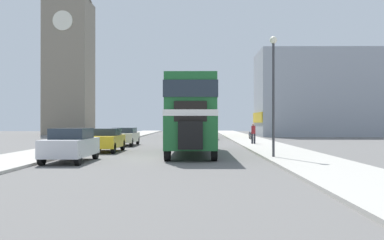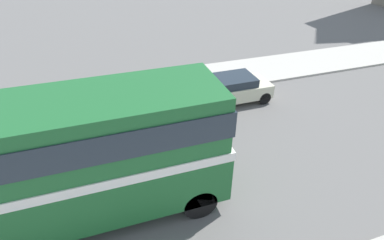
{
  "view_description": "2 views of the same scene",
  "coord_description": "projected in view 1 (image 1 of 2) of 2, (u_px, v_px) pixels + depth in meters",
  "views": [
    {
      "loc": [
        1.76,
        -20.78,
        1.83
      ],
      "look_at": [
        1.45,
        3.48,
        1.92
      ],
      "focal_mm": 40.0,
      "sensor_mm": 36.0,
      "label": 1
    },
    {
      "loc": [
        8.39,
        5.6,
        7.66
      ],
      "look_at": [
        0.0,
        8.38,
        1.87
      ],
      "focal_mm": 28.0,
      "sensor_mm": 36.0,
      "label": 2
    }
  ],
  "objects": [
    {
      "name": "car_parked_near",
      "position": [
        71.0,
        145.0,
        19.31
      ],
      "size": [
        1.72,
        3.94,
        1.53
      ],
      "color": "silver",
      "rests_on": "ground_plane"
    },
    {
      "name": "sidewalk_right",
      "position": [
        300.0,
        158.0,
        20.71
      ],
      "size": [
        3.5,
        120.0,
        0.12
      ],
      "color": "#B7B2A8",
      "rests_on": "ground_plane"
    },
    {
      "name": "car_parked_mid",
      "position": [
        106.0,
        140.0,
        25.76
      ],
      "size": [
        1.72,
        3.91,
        1.41
      ],
      "color": "gold",
      "rests_on": "ground_plane"
    },
    {
      "name": "pedestrian_walking",
      "position": [
        253.0,
        132.0,
        33.05
      ],
      "size": [
        0.32,
        0.32,
        1.59
      ],
      "color": "#282833",
      "rests_on": "sidewalk_right"
    },
    {
      "name": "sidewalk_left",
      "position": [
        24.0,
        158.0,
        20.88
      ],
      "size": [
        3.5,
        120.0,
        0.12
      ],
      "color": "#B7B2A8",
      "rests_on": "ground_plane"
    },
    {
      "name": "shop_building_block",
      "position": [
        345.0,
        94.0,
        53.8
      ],
      "size": [
        22.04,
        8.23,
        10.63
      ],
      "color": "#999EA8",
      "rests_on": "ground_plane"
    },
    {
      "name": "street_lamp",
      "position": [
        273.0,
        78.0,
        20.76
      ],
      "size": [
        0.36,
        0.36,
        5.86
      ],
      "color": "#38383D",
      "rests_on": "sidewalk_right"
    },
    {
      "name": "double_decker_bus",
      "position": [
        192.0,
        111.0,
        24.25
      ],
      "size": [
        2.48,
        10.77,
        4.09
      ],
      "color": "#1E602D",
      "rests_on": "ground_plane"
    },
    {
      "name": "church_tower",
      "position": [
        69.0,
        35.0,
        60.63
      ],
      "size": [
        6.29,
        6.29,
        27.56
      ],
      "color": "gray",
      "rests_on": "ground_plane"
    },
    {
      "name": "ground_plane",
      "position": [
        161.0,
        159.0,
        20.8
      ],
      "size": [
        120.0,
        120.0,
        0.0
      ],
      "primitive_type": "plane",
      "color": "slate"
    },
    {
      "name": "car_parked_far",
      "position": [
        124.0,
        136.0,
        32.47
      ],
      "size": [
        1.78,
        4.19,
        1.36
      ],
      "color": "beige",
      "rests_on": "ground_plane"
    },
    {
      "name": "bus_distant",
      "position": [
        196.0,
        115.0,
        49.03
      ],
      "size": [
        2.57,
        9.63,
        4.43
      ],
      "color": "#1E602D",
      "rests_on": "ground_plane"
    },
    {
      "name": "bicycle_on_pavement",
      "position": [
        250.0,
        136.0,
        41.15
      ],
      "size": [
        0.05,
        1.76,
        0.78
      ],
      "color": "black",
      "rests_on": "sidewalk_right"
    }
  ]
}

